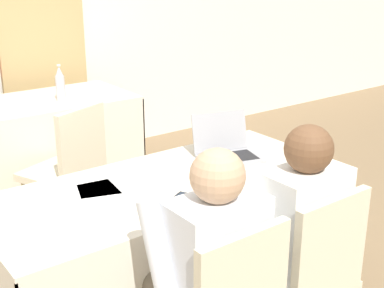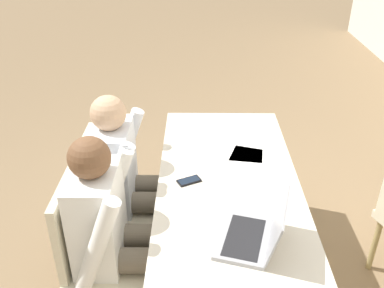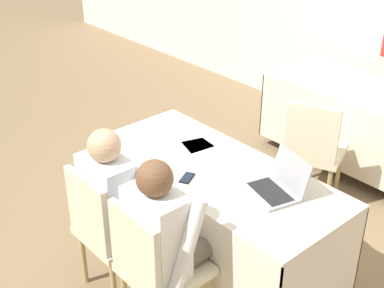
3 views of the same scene
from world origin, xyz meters
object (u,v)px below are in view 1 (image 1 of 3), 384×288
(chair_far_spare, at_px, (70,166))
(person_checkered_shirt, at_px, (203,267))
(person_white_shirt, at_px, (289,232))
(laptop, at_px, (227,150))
(water_bottle, at_px, (60,84))
(cell_phone, at_px, (189,197))
(chair_near_right, at_px, (304,275))

(chair_far_spare, distance_m, person_checkered_shirt, 1.71)
(person_white_shirt, bearing_deg, chair_far_spare, -81.19)
(chair_far_spare, bearing_deg, person_white_shirt, 76.91)
(chair_far_spare, height_order, person_checkered_shirt, person_checkered_shirt)
(laptop, bearing_deg, person_checkered_shirt, -120.24)
(person_white_shirt, bearing_deg, laptop, -107.40)
(chair_far_spare, distance_m, person_white_shirt, 1.72)
(laptop, distance_m, water_bottle, 1.73)
(laptop, height_order, water_bottle, water_bottle)
(laptop, height_order, chair_far_spare, laptop)
(water_bottle, bearing_deg, chair_far_spare, -111.28)
(water_bottle, height_order, chair_far_spare, water_bottle)
(person_checkered_shirt, xyz_separation_m, person_white_shirt, (0.47, 0.00, 0.00))
(cell_phone, relative_size, water_bottle, 0.50)
(cell_phone, height_order, person_checkered_shirt, person_checkered_shirt)
(chair_near_right, height_order, chair_far_spare, same)
(laptop, relative_size, chair_near_right, 0.42)
(laptop, bearing_deg, chair_far_spare, 129.91)
(cell_phone, distance_m, person_checkered_shirt, 0.44)
(cell_phone, bearing_deg, chair_near_right, -88.25)
(chair_far_spare, relative_size, person_white_shirt, 0.78)
(chair_far_spare, bearing_deg, water_bottle, -133.18)
(water_bottle, xyz_separation_m, chair_near_right, (-0.01, -2.49, -0.38))
(cell_phone, relative_size, chair_near_right, 0.15)
(chair_near_right, bearing_deg, cell_phone, -61.06)
(person_checkered_shirt, bearing_deg, chair_far_spare, -96.97)
(water_bottle, bearing_deg, laptop, -83.33)
(laptop, relative_size, water_bottle, 1.37)
(chair_near_right, distance_m, chair_far_spare, 1.82)
(laptop, relative_size, person_checkered_shirt, 0.33)
(person_white_shirt, bearing_deg, cell_phone, -54.72)
(laptop, height_order, person_checkered_shirt, person_checkered_shirt)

